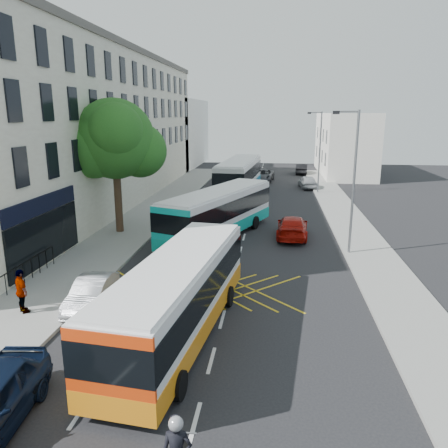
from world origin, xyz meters
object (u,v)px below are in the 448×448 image
(bus_mid, at_px, (218,213))
(distant_car_grey, at_px, (263,175))
(street_tree, at_px, (114,140))
(distant_car_silver, at_px, (308,182))
(distant_car_dark, at_px, (302,169))
(parked_car_silver, at_px, (92,293))
(bus_near, at_px, (179,296))
(red_hatchback, at_px, (292,227))
(bus_far, at_px, (239,176))
(pedestrian_far, at_px, (22,291))
(lamp_near, at_px, (352,175))
(lamp_far, at_px, (319,148))

(bus_mid, bearing_deg, distant_car_grey, 106.18)
(street_tree, distance_m, distant_car_grey, 26.98)
(distant_car_silver, relative_size, distant_car_dark, 0.96)
(bus_mid, height_order, parked_car_silver, bus_mid)
(street_tree, height_order, bus_near, street_tree)
(red_hatchback, xyz_separation_m, distant_car_grey, (-2.71, 24.39, 0.01))
(street_tree, distance_m, bus_far, 17.80)
(bus_mid, height_order, distant_car_dark, bus_mid)
(pedestrian_far, bearing_deg, street_tree, -47.28)
(bus_near, relative_size, pedestrian_far, 5.94)
(lamp_near, distance_m, bus_mid, 8.88)
(lamp_near, relative_size, parked_car_silver, 2.12)
(lamp_far, xyz_separation_m, red_hatchback, (-3.04, -16.59, -3.91))
(distant_car_grey, bearing_deg, red_hatchback, -78.41)
(distant_car_grey, bearing_deg, lamp_far, -48.34)
(street_tree, bearing_deg, red_hatchback, 2.16)
(parked_car_silver, bearing_deg, bus_mid, 67.73)
(lamp_near, relative_size, distant_car_grey, 1.55)
(red_hatchback, xyz_separation_m, pedestrian_far, (-11.15, -13.03, 0.36))
(red_hatchback, bearing_deg, distant_car_silver, -93.91)
(bus_near, height_order, bus_mid, bus_mid)
(parked_car_silver, xyz_separation_m, distant_car_grey, (6.05, 36.25, 0.09))
(lamp_near, bearing_deg, bus_mid, 160.14)
(bus_near, height_order, distant_car_grey, bus_near)
(lamp_near, xyz_separation_m, bus_near, (-7.60, -10.45, -3.05))
(pedestrian_far, bearing_deg, bus_near, -146.77)
(parked_car_silver, distance_m, pedestrian_far, 2.70)
(distant_car_dark, bearing_deg, parked_car_silver, 79.37)
(lamp_near, distance_m, distant_car_dark, 35.26)
(lamp_near, relative_size, bus_far, 0.64)
(distant_car_dark, bearing_deg, distant_car_grey, 58.89)
(lamp_near, bearing_deg, bus_near, -126.04)
(street_tree, xyz_separation_m, bus_mid, (6.83, -0.12, -4.63))
(street_tree, bearing_deg, lamp_near, -11.40)
(street_tree, relative_size, distant_car_grey, 1.71)
(parked_car_silver, relative_size, distant_car_silver, 0.93)
(lamp_far, relative_size, parked_car_silver, 2.12)
(bus_far, xyz_separation_m, parked_car_silver, (-3.96, -27.22, -1.21))
(lamp_far, distance_m, distant_car_dark, 15.55)
(lamp_far, distance_m, red_hatchback, 17.32)
(red_hatchback, bearing_deg, bus_mid, 9.41)
(parked_car_silver, distance_m, distant_car_silver, 33.70)
(bus_near, xyz_separation_m, distant_car_silver, (6.91, 33.82, -0.88))
(lamp_near, xyz_separation_m, pedestrian_far, (-14.19, -9.62, -3.56))
(red_hatchback, bearing_deg, lamp_near, 134.56)
(lamp_far, xyz_separation_m, bus_far, (-7.83, -1.23, -2.78))
(bus_far, relative_size, pedestrian_far, 6.90)
(lamp_far, distance_m, parked_car_silver, 31.06)
(lamp_near, bearing_deg, street_tree, 168.60)
(lamp_far, relative_size, distant_car_silver, 1.97)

